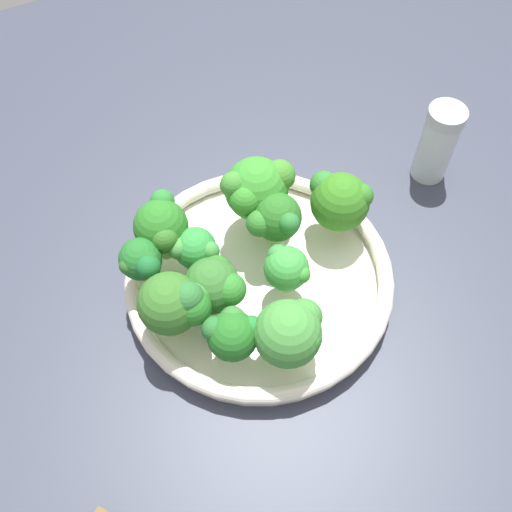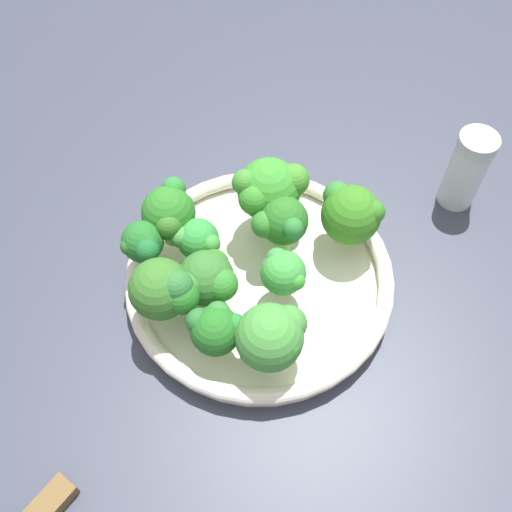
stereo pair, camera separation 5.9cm
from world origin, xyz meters
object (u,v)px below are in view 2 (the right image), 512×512
object	(u,v)px
broccoli_floret_1	(143,245)
broccoli_floret_2	(196,240)
broccoli_floret_6	(351,214)
bowl	(256,279)
broccoli_floret_7	(283,273)
broccoli_floret_4	(207,279)
broccoli_floret_0	(281,221)
broccoli_floret_9	(216,328)
broccoli_floret_3	(169,213)
broccoli_floret_10	(165,290)
broccoli_floret_5	(269,190)
pepper_shaker	(466,170)
broccoli_floret_8	(273,337)

from	to	relation	value
broccoli_floret_1	broccoli_floret_2	bearing A→B (deg)	172.86
broccoli_floret_2	broccoli_floret_6	world-z (taller)	broccoli_floret_6
bowl	broccoli_floret_7	size ratio (longest dim) A/B	5.23
broccoli_floret_2	broccoli_floret_4	xyz separation A→B (cm)	(0.09, 4.86, 0.22)
broccoli_floret_0	broccoli_floret_2	world-z (taller)	broccoli_floret_0
broccoli_floret_9	broccoli_floret_7	bearing A→B (deg)	-153.46
broccoli_floret_6	broccoli_floret_7	xyz separation A→B (cm)	(8.83, 4.37, -0.56)
broccoli_floret_4	broccoli_floret_6	size ratio (longest dim) A/B	0.91
broccoli_floret_2	broccoli_floret_6	bearing A→B (deg)	173.87
bowl	broccoli_floret_3	xyz separation A→B (cm)	(7.19, -6.65, 5.99)
broccoli_floret_0	broccoli_floret_6	world-z (taller)	broccoli_floret_0
broccoli_floret_9	broccoli_floret_10	xyz separation A→B (cm)	(3.59, -4.62, 1.27)
broccoli_floret_5	broccoli_floret_7	xyz separation A→B (cm)	(1.40, 8.99, -1.72)
broccoli_floret_0	broccoli_floret_2	distance (cm)	8.79
broccoli_floret_3	broccoli_floret_4	distance (cm)	8.39
broccoli_floret_4	pepper_shaker	world-z (taller)	pepper_shaker
bowl	broccoli_floret_8	distance (cm)	10.78
broccoli_floret_8	broccoli_floret_3	bearing A→B (deg)	-69.75
broccoli_floret_3	broccoli_floret_7	world-z (taller)	broccoli_floret_3
broccoli_floret_9	broccoli_floret_6	bearing A→B (deg)	-153.57
bowl	broccoli_floret_7	xyz separation A→B (cm)	(-1.94, 2.73, 4.61)
broccoli_floret_0	broccoli_floret_6	xyz separation A→B (cm)	(-7.40, 0.76, -0.76)
broccoli_floret_1	broccoli_floret_2	world-z (taller)	broccoli_floret_1
broccoli_floret_5	broccoli_floret_7	distance (cm)	9.26
broccoli_floret_1	broccoli_floret_6	world-z (taller)	broccoli_floret_6
bowl	broccoli_floret_8	bearing A→B (deg)	81.95
bowl	broccoli_floret_9	xyz separation A→B (cm)	(5.98, 6.69, 4.75)
broccoli_floret_3	broccoli_floret_4	size ratio (longest dim) A/B	1.17
broccoli_floret_1	broccoli_floret_10	bearing A→B (deg)	98.47
broccoli_floret_8	pepper_shaker	bearing A→B (deg)	-153.22
bowl	broccoli_floret_2	xyz separation A→B (cm)	(5.29, -3.37, 4.87)
broccoli_floret_5	broccoli_floret_8	bearing A→B (deg)	73.33
broccoli_floret_4	broccoli_floret_9	bearing A→B (deg)	83.49
broccoli_floret_5	broccoli_floret_6	bearing A→B (deg)	148.13
broccoli_floret_5	broccoli_floret_7	size ratio (longest dim) A/B	1.49
broccoli_floret_6	broccoli_floret_3	bearing A→B (deg)	-15.58
broccoli_floret_0	broccoli_floret_7	distance (cm)	5.49
broccoli_floret_0	broccoli_floret_5	size ratio (longest dim) A/B	0.86
broccoli_floret_4	pepper_shaker	distance (cm)	32.25
broccoli_floret_3	broccoli_floret_5	xyz separation A→B (cm)	(-10.53, 0.39, 0.34)
broccoli_floret_0	broccoli_floret_3	bearing A→B (deg)	-21.90
pepper_shaker	broccoli_floret_4	bearing A→B (deg)	10.96
broccoli_floret_1	broccoli_floret_6	bearing A→B (deg)	173.62
broccoli_floret_5	broccoli_floret_6	xyz separation A→B (cm)	(-7.43, 4.62, -1.16)
broccoli_floret_5	broccoli_floret_4	bearing A→B (deg)	41.65
broccoli_floret_7	broccoli_floret_1	bearing A→B (deg)	-28.51
broccoli_floret_2	broccoli_floret_9	world-z (taller)	same
broccoli_floret_4	broccoli_floret_9	world-z (taller)	broccoli_floret_4
broccoli_floret_6	broccoli_floret_10	bearing A→B (deg)	10.33
pepper_shaker	broccoli_floret_2	bearing A→B (deg)	2.29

